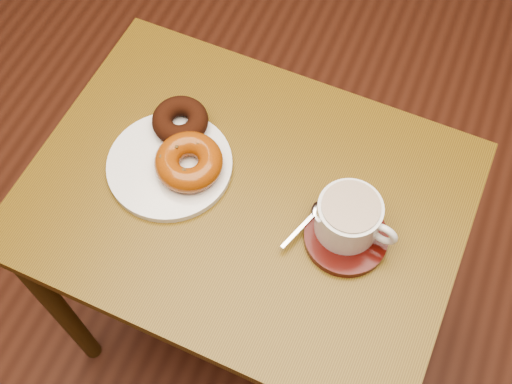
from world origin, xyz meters
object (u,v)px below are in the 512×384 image
at_px(cafe_table, 246,222).
at_px(saucer, 346,237).
at_px(donut_plate, 170,165).
at_px(coffee_cup, 350,217).

xyz_separation_m(cafe_table, saucer, (0.18, -0.01, 0.12)).
distance_m(donut_plate, coffee_cup, 0.32).
xyz_separation_m(saucer, coffee_cup, (-0.00, 0.01, 0.04)).
height_order(donut_plate, coffee_cup, coffee_cup).
relative_size(cafe_table, coffee_cup, 5.52).
xyz_separation_m(donut_plate, saucer, (0.32, -0.01, 0.00)).
distance_m(saucer, coffee_cup, 0.04).
distance_m(cafe_table, donut_plate, 0.18).
xyz_separation_m(donut_plate, coffee_cup, (0.32, -0.00, 0.04)).
relative_size(cafe_table, saucer, 5.50).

